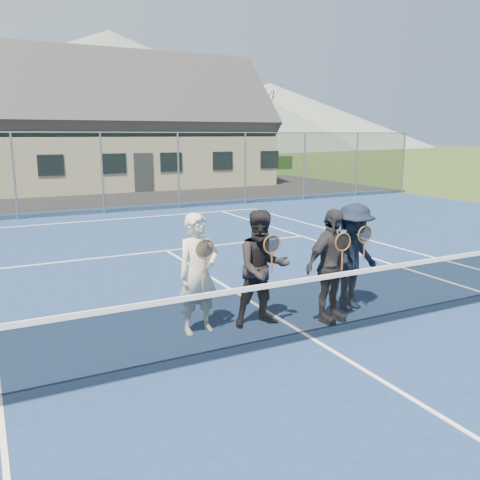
{
  "coord_description": "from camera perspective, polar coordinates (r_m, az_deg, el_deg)",
  "views": [
    {
      "loc": [
        -4.09,
        -5.66,
        2.93
      ],
      "look_at": [
        -0.41,
        1.5,
        1.25
      ],
      "focal_mm": 38.0,
      "sensor_mm": 36.0,
      "label": 1
    }
  ],
  "objects": [
    {
      "name": "ground",
      "position": [
        26.15,
        -18.07,
        4.77
      ],
      "size": [
        220.0,
        220.0,
        0.0
      ],
      "primitive_type": "plane",
      "color": "#2B4318",
      "rests_on": "ground"
    },
    {
      "name": "court_surface",
      "position": [
        7.57,
        8.15,
        -11.03
      ],
      "size": [
        30.0,
        30.0,
        0.02
      ],
      "primitive_type": "cube",
      "color": "navy",
      "rests_on": "ground"
    },
    {
      "name": "hedge_row",
      "position": [
        37.95,
        -21.12,
        7.4
      ],
      "size": [
        40.0,
        1.2,
        1.1
      ],
      "primitive_type": "cube",
      "color": "#193210",
      "rests_on": "ground"
    },
    {
      "name": "hill_centre",
      "position": [
        103.82,
        -14.23,
        15.89
      ],
      "size": [
        120.0,
        120.0,
        22.0
      ],
      "primitive_type": "cone",
      "color": "#57685F",
      "rests_on": "ground"
    },
    {
      "name": "hill_east",
      "position": [
        116.79,
        3.33,
        13.76
      ],
      "size": [
        90.0,
        90.0,
        14.0
      ],
      "primitive_type": "cone",
      "color": "slate",
      "rests_on": "ground"
    },
    {
      "name": "court_markings",
      "position": [
        7.56,
        8.15,
        -10.93
      ],
      "size": [
        11.03,
        23.83,
        0.01
      ],
      "color": "white",
      "rests_on": "court_surface"
    },
    {
      "name": "tennis_net",
      "position": [
        7.38,
        8.27,
        -7.24
      ],
      "size": [
        11.68,
        0.08,
        1.1
      ],
      "color": "slate",
      "rests_on": "ground"
    },
    {
      "name": "perimeter_fence",
      "position": [
        19.64,
        -15.22,
        7.27
      ],
      "size": [
        30.07,
        0.07,
        3.02
      ],
      "color": "slate",
      "rests_on": "ground"
    },
    {
      "name": "clubhouse",
      "position": [
        30.76,
        -12.26,
        13.5
      ],
      "size": [
        15.6,
        8.2,
        7.7
      ],
      "color": "beige",
      "rests_on": "ground"
    },
    {
      "name": "tree_c",
      "position": [
        39.24,
        -18.87,
        15.35
      ],
      "size": [
        3.2,
        3.2,
        7.77
      ],
      "color": "#342213",
      "rests_on": "ground"
    },
    {
      "name": "tree_d",
      "position": [
        41.97,
        -4.75,
        15.65
      ],
      "size": [
        3.2,
        3.2,
        7.77
      ],
      "color": "#332312",
      "rests_on": "ground"
    },
    {
      "name": "tree_e",
      "position": [
        44.62,
        2.66,
        15.45
      ],
      "size": [
        3.2,
        3.2,
        7.77
      ],
      "color": "#342313",
      "rests_on": "ground"
    },
    {
      "name": "player_a",
      "position": [
        7.49,
        -4.7,
        -3.8
      ],
      "size": [
        0.7,
        0.53,
        1.8
      ],
      "color": "beige",
      "rests_on": "court_surface"
    },
    {
      "name": "player_b",
      "position": [
        7.77,
        2.55,
        -3.21
      ],
      "size": [
        0.96,
        0.79,
        1.8
      ],
      "color": "black",
      "rests_on": "court_surface"
    },
    {
      "name": "player_c",
      "position": [
        8.05,
        10.16,
        -2.85
      ],
      "size": [
        1.13,
        0.66,
        1.8
      ],
      "color": "#28272D",
      "rests_on": "court_surface"
    },
    {
      "name": "player_d",
      "position": [
        8.68,
        12.54,
        -1.89
      ],
      "size": [
        1.26,
        0.86,
        1.8
      ],
      "color": "black",
      "rests_on": "court_surface"
    }
  ]
}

